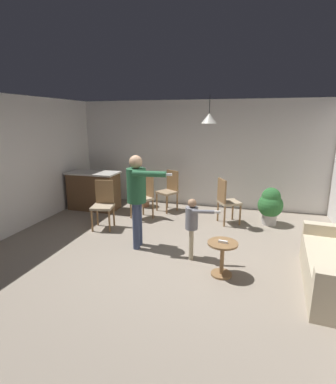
# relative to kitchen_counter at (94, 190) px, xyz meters

# --- Properties ---
(ground) EXTENTS (7.68, 7.68, 0.00)m
(ground) POSITION_rel_kitchen_counter_xyz_m (2.45, -2.11, -0.48)
(ground) COLOR gray
(wall_back) EXTENTS (6.40, 0.10, 2.70)m
(wall_back) POSITION_rel_kitchen_counter_xyz_m (2.45, 1.09, 0.87)
(wall_back) COLOR silver
(wall_back) RESTS_ON ground
(kitchen_counter) EXTENTS (1.26, 0.66, 0.95)m
(kitchen_counter) POSITION_rel_kitchen_counter_xyz_m (0.00, 0.00, 0.00)
(kitchen_counter) COLOR brown
(kitchen_counter) RESTS_ON ground
(side_table_by_couch) EXTENTS (0.44, 0.44, 0.52)m
(side_table_by_couch) POSITION_rel_kitchen_counter_xyz_m (3.45, -2.42, -0.15)
(side_table_by_couch) COLOR olive
(side_table_by_couch) RESTS_ON ground
(person_adult) EXTENTS (0.83, 0.48, 1.65)m
(person_adult) POSITION_rel_kitchen_counter_xyz_m (1.91, -1.83, 0.55)
(person_adult) COLOR #384260
(person_adult) RESTS_ON ground
(person_child) EXTENTS (0.56, 0.29, 1.02)m
(person_child) POSITION_rel_kitchen_counter_xyz_m (2.92, -2.01, 0.16)
(person_child) COLOR tan
(person_child) RESTS_ON ground
(dining_chair_by_counter) EXTENTS (0.57, 0.57, 1.00)m
(dining_chair_by_counter) POSITION_rel_kitchen_counter_xyz_m (3.31, -0.18, 0.07)
(dining_chair_by_counter) COLOR olive
(dining_chair_by_counter) RESTS_ON ground
(dining_chair_near_wall) EXTENTS (0.58, 0.58, 1.00)m
(dining_chair_near_wall) POSITION_rel_kitchen_counter_xyz_m (1.47, -0.32, 0.07)
(dining_chair_near_wall) COLOR olive
(dining_chair_near_wall) RESTS_ON ground
(dining_chair_centre_back) EXTENTS (0.58, 0.58, 1.00)m
(dining_chair_centre_back) POSITION_rel_kitchen_counter_xyz_m (1.86, 0.40, 0.07)
(dining_chair_centre_back) COLOR olive
(dining_chair_centre_back) RESTS_ON ground
(dining_chair_spare) EXTENTS (0.50, 0.50, 1.00)m
(dining_chair_spare) POSITION_rel_kitchen_counter_xyz_m (0.86, -1.13, 0.07)
(dining_chair_spare) COLOR olive
(dining_chair_spare) RESTS_ON ground
(potted_plant_corner) EXTENTS (0.53, 0.53, 0.82)m
(potted_plant_corner) POSITION_rel_kitchen_counter_xyz_m (4.24, 0.03, -0.03)
(potted_plant_corner) COLOR #B7B2AD
(potted_plant_corner) RESTS_ON ground
(potted_plant_by_wall) EXTENTS (0.41, 0.41, 0.63)m
(potted_plant_by_wall) POSITION_rel_kitchen_counter_xyz_m (1.15, 0.55, -0.13)
(potted_plant_by_wall) COLOR brown
(potted_plant_by_wall) RESTS_ON ground
(spare_remote_on_table) EXTENTS (0.13, 0.05, 0.04)m
(spare_remote_on_table) POSITION_rel_kitchen_counter_xyz_m (3.45, -2.44, 0.06)
(spare_remote_on_table) COLOR white
(spare_remote_on_table) RESTS_ON side_table_by_couch
(ceiling_light_pendant) EXTENTS (0.32, 0.32, 0.55)m
(ceiling_light_pendant) POSITION_rel_kitchen_counter_xyz_m (2.90, -0.34, 1.77)
(ceiling_light_pendant) COLOR silver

